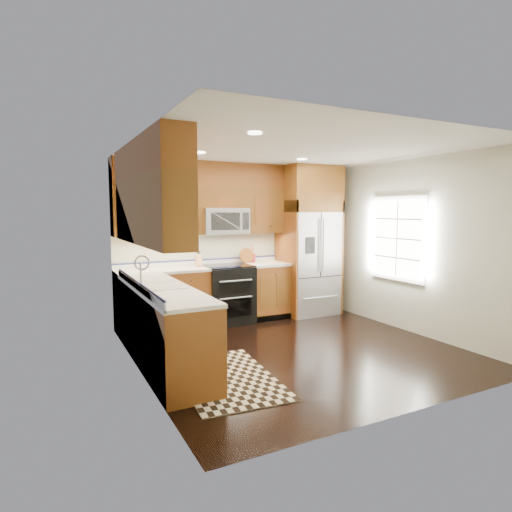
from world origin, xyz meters
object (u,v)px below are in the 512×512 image
range (228,294)px  refrigerator (309,240)px  utensil_crock (252,256)px  knife_block (199,260)px  rug (226,378)px

range → refrigerator: bearing=-1.4°
refrigerator → utensil_crock: size_ratio=8.56×
refrigerator → utensil_crock: (-0.97, 0.28, -0.26)m
range → knife_block: 0.73m
utensil_crock → knife_block: bearing=-174.1°
range → knife_block: bearing=162.7°
refrigerator → knife_block: size_ratio=10.74×
knife_block → range: bearing=-17.3°
rug → utensil_crock: utensil_crock is taller
range → knife_block: size_ratio=3.90×
refrigerator → rug: 3.53m
refrigerator → utensil_crock: refrigerator is taller
knife_block → utensil_crock: (1.02, 0.10, 0.01)m
rug → utensil_crock: 3.04m
range → knife_block: knife_block is taller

